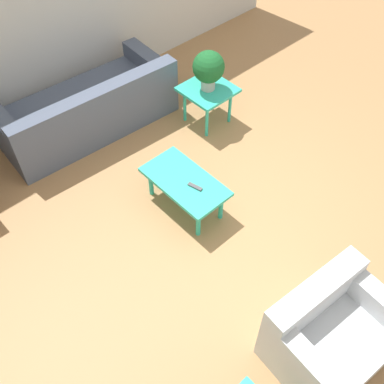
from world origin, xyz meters
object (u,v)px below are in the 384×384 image
at_px(sofa, 88,109).
at_px(coffee_table, 185,184).
at_px(armchair, 329,334).
at_px(potted_plant, 209,68).
at_px(side_table_plant, 208,93).

height_order(sofa, coffee_table, sofa).
xyz_separation_m(sofa, armchair, (-3.80, 0.19, 0.02)).
bearing_deg(sofa, potted_plant, 145.74).
xyz_separation_m(coffee_table, side_table_plant, (0.87, -1.17, 0.09)).
relative_size(sofa, armchair, 2.14).
relative_size(armchair, side_table_plant, 1.76).
relative_size(sofa, coffee_table, 2.39).
distance_m(side_table_plant, potted_plant, 0.36).
xyz_separation_m(armchair, coffee_table, (2.01, -0.21, 0.04)).
distance_m(coffee_table, potted_plant, 1.52).
relative_size(coffee_table, side_table_plant, 1.58).
height_order(sofa, potted_plant, potted_plant).
xyz_separation_m(sofa, coffee_table, (-1.79, -0.02, 0.07)).
bearing_deg(coffee_table, sofa, 0.51).
xyz_separation_m(side_table_plant, potted_plant, (0.00, -0.00, 0.36)).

